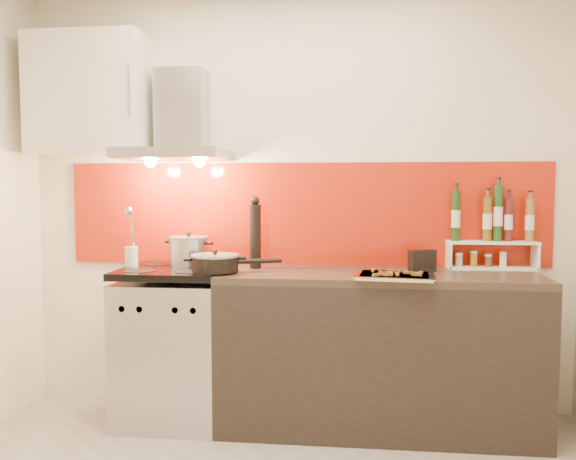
# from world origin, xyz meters

# --- Properties ---
(back_wall) EXTENTS (3.40, 0.02, 2.60)m
(back_wall) POSITION_xyz_m (0.00, 1.40, 1.30)
(back_wall) COLOR silver
(back_wall) RESTS_ON ground
(backsplash) EXTENTS (3.00, 0.02, 0.64)m
(backsplash) POSITION_xyz_m (0.05, 1.39, 1.22)
(backsplash) COLOR #992608
(backsplash) RESTS_ON back_wall
(range_stove) EXTENTS (0.60, 0.60, 0.91)m
(range_stove) POSITION_xyz_m (-0.70, 1.10, 0.44)
(range_stove) COLOR #B7B7BA
(range_stove) RESTS_ON ground
(counter) EXTENTS (1.80, 0.60, 0.90)m
(counter) POSITION_xyz_m (0.50, 1.10, 0.45)
(counter) COLOR black
(counter) RESTS_ON ground
(range_hood) EXTENTS (0.62, 0.50, 0.61)m
(range_hood) POSITION_xyz_m (-0.70, 1.24, 1.74)
(range_hood) COLOR #B7B7BA
(range_hood) RESTS_ON back_wall
(upper_cabinet) EXTENTS (0.70, 0.35, 0.72)m
(upper_cabinet) POSITION_xyz_m (-1.25, 1.22, 1.95)
(upper_cabinet) COLOR white
(upper_cabinet) RESTS_ON back_wall
(stock_pot) EXTENTS (0.24, 0.24, 0.21)m
(stock_pot) POSITION_xyz_m (-0.64, 1.23, 1.00)
(stock_pot) COLOR #B7B7BA
(stock_pot) RESTS_ON range_stove
(saute_pan) EXTENTS (0.50, 0.29, 0.12)m
(saute_pan) POSITION_xyz_m (-0.41, 0.99, 0.96)
(saute_pan) COLOR black
(saute_pan) RESTS_ON range_stove
(utensil_jar) EXTENTS (0.08, 0.12, 0.37)m
(utensil_jar) POSITION_xyz_m (-0.97, 1.12, 1.01)
(utensil_jar) COLOR silver
(utensil_jar) RESTS_ON range_stove
(pepper_mill) EXTENTS (0.07, 0.07, 0.43)m
(pepper_mill) POSITION_xyz_m (-0.23, 1.20, 1.11)
(pepper_mill) COLOR black
(pepper_mill) RESTS_ON counter
(step_shelf) EXTENTS (0.52, 0.14, 0.49)m
(step_shelf) POSITION_xyz_m (1.18, 1.31, 1.10)
(step_shelf) COLOR white
(step_shelf) RESTS_ON counter
(caddy_box) EXTENTS (0.17, 0.12, 0.13)m
(caddy_box) POSITION_xyz_m (0.76, 1.18, 0.96)
(caddy_box) COLOR black
(caddy_box) RESTS_ON counter
(baking_tray) EXTENTS (0.45, 0.36, 0.03)m
(baking_tray) POSITION_xyz_m (0.58, 0.90, 0.92)
(baking_tray) COLOR silver
(baking_tray) RESTS_ON counter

